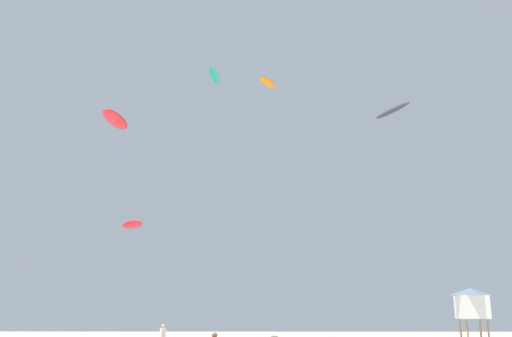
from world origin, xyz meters
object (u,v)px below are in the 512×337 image
Objects in this scene: kite_aloft_0 at (215,75)px; kite_aloft_1 at (268,83)px; person_left at (163,336)px; kite_aloft_4 at (116,120)px; lifeguard_tower at (472,303)px; kite_aloft_3 at (132,225)px; kite_aloft_2 at (392,111)px.

kite_aloft_0 reaches higher than kite_aloft_1.
kite_aloft_0 is at bearing 154.41° from kite_aloft_1.
kite_aloft_4 is (-4.67, 2.97, 15.02)m from person_left.
lifeguard_tower is 30.49m from kite_aloft_3.
kite_aloft_0 is 1.34× the size of kite_aloft_1.
kite_aloft_3 is 15.22m from kite_aloft_4.
kite_aloft_0 is (-20.80, 11.25, 23.79)m from lifeguard_tower.
person_left is 21.49m from kite_aloft_2.
kite_aloft_0 reaches higher than kite_aloft_3.
kite_aloft_0 is 18.07m from kite_aloft_3.
person_left is 29.72m from kite_aloft_1.
kite_aloft_2 is 0.81× the size of kite_aloft_4.
person_left is at bearing -111.62° from kite_aloft_1.
kite_aloft_3 is at bearing 97.26° from kite_aloft_4.
lifeguard_tower is 1.29× the size of kite_aloft_3.
kite_aloft_1 is 0.87× the size of kite_aloft_2.
kite_aloft_1 is 19.34m from kite_aloft_3.
kite_aloft_1 is at bearing -2.38° from kite_aloft_3.
kite_aloft_4 is at bearing -82.74° from kite_aloft_3.
kite_aloft_3 is (-7.35, -2.17, -16.37)m from kite_aloft_0.
kite_aloft_4 is at bearing 176.24° from kite_aloft_2.
lifeguard_tower is 1.04× the size of kite_aloft_0.
kite_aloft_4 reaches higher than kite_aloft_3.
kite_aloft_2 reaches higher than lifeguard_tower.
kite_aloft_2 is at bearing -59.75° from kite_aloft_1.
kite_aloft_1 is 19.28m from kite_aloft_2.
kite_aloft_1 is at bearing 120.25° from kite_aloft_2.
kite_aloft_2 is 27.15m from kite_aloft_3.
lifeguard_tower is at bearing -28.41° from kite_aloft_0.
kite_aloft_1 reaches higher than kite_aloft_4.
kite_aloft_4 is at bearing -169.27° from lifeguard_tower.
person_left is at bearing -173.74° from kite_aloft_2.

